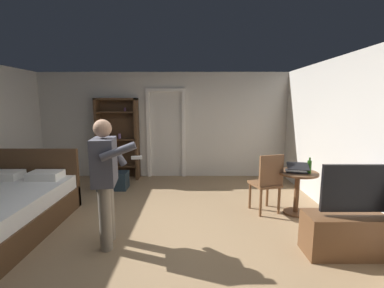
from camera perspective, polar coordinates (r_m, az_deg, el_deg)
The scene contains 13 objects.
ground_plane at distance 3.88m, azimuth -10.67°, elevation -18.87°, with size 6.52×6.52×0.00m, color #997A56.
wall_back at distance 6.45m, azimuth -6.03°, elevation 4.05°, with size 6.15×0.12×2.51m, color beige.
wall_right at distance 4.13m, azimuth 34.38°, elevation -0.24°, with size 0.12×6.17×2.51m, color beige.
doorway_frame at distance 6.37m, azimuth -5.55°, elevation 3.70°, with size 0.93×0.08×2.13m.
bed at distance 4.70m, azimuth -36.18°, elevation -11.44°, with size 1.51×2.04×1.02m.
bookshelf at distance 6.46m, azimuth -15.61°, elevation 1.76°, with size 0.97×0.32×1.90m.
tv_flatscreen at distance 3.83m, azimuth 32.32°, elevation -15.40°, with size 1.24×0.40×1.11m.
side_table at distance 4.64m, azimuth 21.87°, elevation -8.37°, with size 0.63×0.63×0.70m.
laptop at distance 4.52m, azimuth 21.81°, elevation -5.14°, with size 0.38×0.39×0.17m.
bottle_on_table at distance 4.54m, azimuth 24.13°, elevation -4.51°, with size 0.06×0.06×0.25m.
wooden_chair at distance 4.49m, azimuth 16.10°, elevation -7.67°, with size 0.52×0.52×0.99m.
person_blue_shirt at distance 3.44m, azimuth -18.08°, elevation -6.25°, with size 0.67×0.61×1.61m.
suitcase_dark at distance 5.83m, azimuth -16.57°, elevation -7.57°, with size 0.60×0.37×0.36m, color #1E2D38.
Camera 1 is at (0.69, -3.37, 1.80)m, focal length 24.66 mm.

